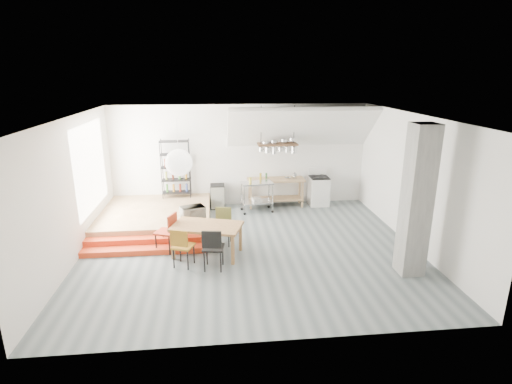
{
  "coord_description": "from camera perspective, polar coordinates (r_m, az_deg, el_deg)",
  "views": [
    {
      "loc": [
        -0.78,
        -8.89,
        4.15
      ],
      "look_at": [
        0.22,
        0.8,
        1.21
      ],
      "focal_mm": 28.0,
      "sensor_mm": 36.0,
      "label": 1
    }
  ],
  "objects": [
    {
      "name": "wire_shelving",
      "position": [
        12.47,
        -11.4,
        3.4
      ],
      "size": [
        0.88,
        0.38,
        1.8
      ],
      "color": "black",
      "rests_on": "platform"
    },
    {
      "name": "wall_left",
      "position": [
        9.79,
        -24.88,
        0.11
      ],
      "size": [
        0.04,
        7.0,
        3.2
      ],
      "primitive_type": "cube",
      "color": "silver",
      "rests_on": "ground"
    },
    {
      "name": "step_upper",
      "position": [
        10.27,
        -15.18,
        -6.85
      ],
      "size": [
        3.0,
        0.35,
        0.27
      ],
      "primitive_type": "cube",
      "color": "red",
      "rests_on": "ground"
    },
    {
      "name": "microwave",
      "position": [
        10.25,
        -9.06,
        -2.92
      ],
      "size": [
        0.69,
        0.58,
        0.32
      ],
      "primitive_type": "imported",
      "rotation": [
        0.0,
        0.0,
        0.38
      ],
      "color": "beige",
      "rests_on": "microwave_shelf"
    },
    {
      "name": "step_lower",
      "position": [
        9.98,
        -15.46,
        -8.0
      ],
      "size": [
        3.0,
        0.35,
        0.13
      ],
      "primitive_type": "cube",
      "color": "red",
      "rests_on": "ground"
    },
    {
      "name": "dining_table",
      "position": [
        9.36,
        -7.03,
        -5.16
      ],
      "size": [
        1.76,
        1.31,
        0.75
      ],
      "rotation": [
        0.0,
        0.0,
        -0.3
      ],
      "color": "brown",
      "rests_on": "ground"
    },
    {
      "name": "floor",
      "position": [
        9.84,
        -0.83,
        -8.14
      ],
      "size": [
        8.0,
        8.0,
        0.0
      ],
      "primitive_type": "plane",
      "color": "#566164",
      "rests_on": "ground"
    },
    {
      "name": "slope_ceiling",
      "position": [
        12.17,
        6.45,
        9.16
      ],
      "size": [
        4.4,
        1.44,
        1.32
      ],
      "primitive_type": "cube",
      "rotation": [
        -0.73,
        0.0,
        0.0
      ],
      "color": "white",
      "rests_on": "wall_back"
    },
    {
      "name": "microwave_shelf",
      "position": [
        10.31,
        -9.01,
        -3.87
      ],
      "size": [
        0.6,
        0.4,
        0.16
      ],
      "color": "olive",
      "rests_on": "platform"
    },
    {
      "name": "platform",
      "position": [
        11.71,
        -14.03,
        -3.43
      ],
      "size": [
        3.0,
        3.0,
        0.4
      ],
      "primitive_type": "cube",
      "color": "olive",
      "rests_on": "ground"
    },
    {
      "name": "paper_lantern",
      "position": [
        9.11,
        -10.97,
        4.14
      ],
      "size": [
        0.6,
        0.6,
        0.6
      ],
      "primitive_type": "sphere",
      "color": "white",
      "rests_on": "ceiling"
    },
    {
      "name": "wall_right",
      "position": [
        10.41,
        21.64,
        1.42
      ],
      "size": [
        0.04,
        7.0,
        3.2
      ],
      "primitive_type": "cube",
      "color": "silver",
      "rests_on": "ground"
    },
    {
      "name": "ceiling",
      "position": [
        8.97,
        -0.92,
        10.73
      ],
      "size": [
        8.0,
        7.0,
        0.02
      ],
      "primitive_type": "cube",
      "color": "white",
      "rests_on": "wall_back"
    },
    {
      "name": "stove",
      "position": [
        13.01,
        8.93,
        0.23
      ],
      "size": [
        0.6,
        0.6,
        1.18
      ],
      "color": "white",
      "rests_on": "ground"
    },
    {
      "name": "bowl",
      "position": [
        12.61,
        4.56,
        1.99
      ],
      "size": [
        0.22,
        0.22,
        0.05
      ],
      "primitive_type": "imported",
      "rotation": [
        0.0,
        0.0,
        0.12
      ],
      "color": "silver",
      "rests_on": "kitchen_counter"
    },
    {
      "name": "concrete_column",
      "position": [
        8.82,
        21.96,
        -1.27
      ],
      "size": [
        0.5,
        0.5,
        3.2
      ],
      "primitive_type": "cube",
      "color": "slate",
      "rests_on": "ground"
    },
    {
      "name": "kitchen_counter",
      "position": [
        12.68,
        2.84,
        0.66
      ],
      "size": [
        1.8,
        0.6,
        0.91
      ],
      "color": "olive",
      "rests_on": "ground"
    },
    {
      "name": "rolling_cart",
      "position": [
        12.18,
        0.14,
        -0.1
      ],
      "size": [
        1.01,
        0.65,
        0.94
      ],
      "rotation": [
        0.0,
        0.0,
        0.13
      ],
      "color": "silver",
      "rests_on": "ground"
    },
    {
      "name": "pot_rack",
      "position": [
        12.16,
        3.22,
        6.49
      ],
      "size": [
        1.2,
        0.5,
        1.43
      ],
      "color": "#432C1A",
      "rests_on": "ceiling"
    },
    {
      "name": "chair_olive",
      "position": [
        9.99,
        -4.72,
        -4.4
      ],
      "size": [
        0.48,
        0.48,
        0.91
      ],
      "rotation": [
        0.0,
        0.0,
        -0.17
      ],
      "color": "brown",
      "rests_on": "ground"
    },
    {
      "name": "chair_black",
      "position": [
        8.67,
        -6.2,
        -7.66
      ],
      "size": [
        0.5,
        0.5,
        0.96
      ],
      "rotation": [
        0.0,
        0.0,
        3.0
      ],
      "color": "black",
      "rests_on": "ground"
    },
    {
      "name": "mini_fridge",
      "position": [
        12.66,
        -5.5,
        -0.6
      ],
      "size": [
        0.44,
        0.44,
        0.75
      ],
      "primitive_type": "cube",
      "color": "black",
      "rests_on": "ground"
    },
    {
      "name": "wall_back",
      "position": [
        12.67,
        -2.28,
        5.19
      ],
      "size": [
        8.0,
        0.04,
        3.2
      ],
      "primitive_type": "cube",
      "color": "silver",
      "rests_on": "ground"
    },
    {
      "name": "chair_red",
      "position": [
        9.72,
        -12.4,
        -5.21
      ],
      "size": [
        0.57,
        0.57,
        0.96
      ],
      "rotation": [
        0.0,
        0.0,
        -1.96
      ],
      "color": "#AA3118",
      "rests_on": "ground"
    },
    {
      "name": "window_pane",
      "position": [
        11.12,
        -22.53,
        3.32
      ],
      "size": [
        0.02,
        2.5,
        2.2
      ],
      "primitive_type": "cube",
      "color": "white",
      "rests_on": "wall_left"
    },
    {
      "name": "chair_mustard",
      "position": [
        8.91,
        -10.57,
        -7.36
      ],
      "size": [
        0.54,
        0.54,
        0.92
      ],
      "rotation": [
        0.0,
        0.0,
        2.77
      ],
      "color": "#A16C1B",
      "rests_on": "ground"
    }
  ]
}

